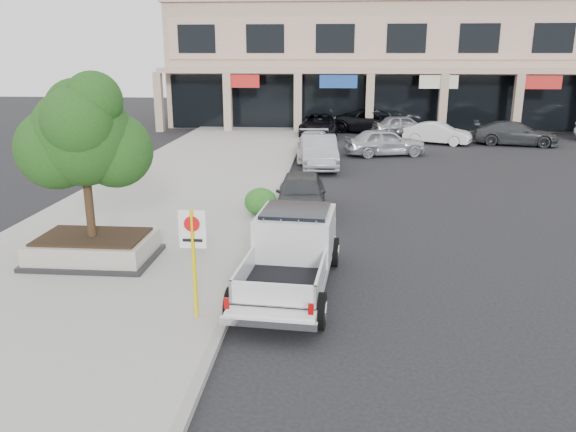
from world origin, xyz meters
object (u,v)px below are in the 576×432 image
Objects in this scene: curb_car_d at (319,125)px; lot_car_c at (515,133)px; planter_tree at (90,136)px; lot_car_d at (375,121)px; no_parking_sign at (193,249)px; lot_car_a at (385,142)px; curb_car_b at (319,152)px; curb_car_a at (301,194)px; curb_car_c at (315,146)px; pickup_truck at (290,256)px; lot_car_e at (403,125)px; lot_car_b at (437,133)px; planter at (94,248)px.

lot_car_c is (12.14, -2.96, -0.03)m from curb_car_d.
planter_tree is 0.68× the size of lot_car_d.
no_parking_sign is 0.52× the size of lot_car_a.
planter_tree reaches higher than lot_car_c.
lot_car_c is at bearing 51.92° from planter_tree.
lot_car_c is at bearing 29.70° from curb_car_b.
curb_car_b reaches higher than curb_car_d.
lot_car_c is (8.30, 4.47, -0.03)m from lot_car_a.
curb_car_c is at bearing 87.75° from curb_car_a.
lot_car_e is at bearing 82.38° from pickup_truck.
lot_car_a is 1.09× the size of lot_car_b.
lot_car_b is 5.95m from lot_car_d.
lot_car_c is at bearing 61.21° from no_parking_sign.
curb_car_a is 20.93m from lot_car_e.
planter_tree is at bearing 138.61° from lot_car_a.
lot_car_a is at bearing -158.58° from lot_car_d.
pickup_truck reaches higher than lot_car_e.
curb_car_c is 10.87m from lot_car_e.
curb_car_d is (5.20, 25.07, 0.28)m from planter.
planter_tree is 0.74× the size of curb_car_d.
planter_tree is 0.84× the size of curb_car_b.
planter_tree is at bearing -99.86° from curb_car_d.
curb_car_d reaches higher than lot_car_e.
pickup_truck is at bearing -165.95° from lot_car_d.
curb_car_d is at bearing 94.46° from pickup_truck.
planter_tree is 28.35m from lot_car_d.
curb_car_d is at bearing 86.68° from curb_car_b.
curb_car_a is (-0.13, 6.67, -0.15)m from pickup_truck.
curb_car_b is (2.01, 17.01, -0.84)m from no_parking_sign.
no_parking_sign is at bearing -102.84° from curb_car_a.
pickup_truck is (5.28, -1.20, 0.39)m from planter.
curb_car_c is at bearing 84.93° from no_parking_sign.
pickup_truck is 6.67m from curb_car_a.
no_parking_sign reaches higher than curb_car_d.
planter_tree reaches higher than curb_car_a.
lot_car_e is at bearing 72.10° from lot_car_c.
planter is at bearing -176.89° from lot_car_d.
lot_car_b is at bearing -165.80° from lot_car_e.
no_parking_sign is 17.15m from curb_car_b.
curb_car_c is 0.88× the size of curb_car_d.
planter is 0.72× the size of lot_car_a.
no_parking_sign is at bearing 150.62° from lot_car_a.
lot_car_c is at bearing -131.04° from lot_car_e.
curb_car_d is at bearing 86.42° from curb_car_c.
lot_car_e is at bearing 72.09° from curb_car_a.
lot_car_a is (3.81, 1.31, 0.06)m from curb_car_c.
curb_car_a is 1.04× the size of lot_car_b.
curb_car_b is at bearing 85.67° from curb_car_a.
pickup_truck is (1.79, 1.87, -0.76)m from no_parking_sign.
planter_tree reaches higher than lot_car_b.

